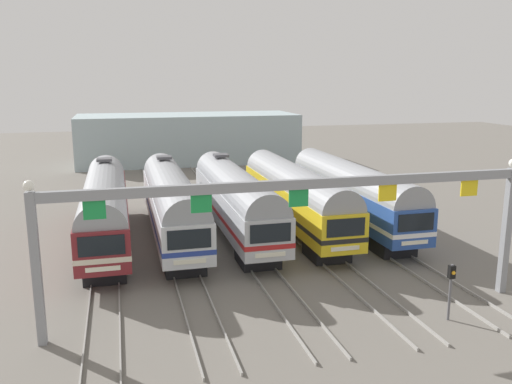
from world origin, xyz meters
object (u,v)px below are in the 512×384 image
object	(u,v)px
commuter_train_maroon	(105,205)
commuter_train_blue	(351,191)
catenary_gantry	(298,206)
yard_signal_mast	(451,281)
commuter_train_stainless	(235,197)
commuter_train_yellow	(295,194)
commuter_train_silver	(172,201)

from	to	relation	value
commuter_train_maroon	commuter_train_blue	xyz separation A→B (m)	(17.51, -0.00, -0.00)
catenary_gantry	yard_signal_mast	bearing A→B (deg)	-18.80
catenary_gantry	commuter_train_stainless	bearing A→B (deg)	90.00
commuter_train_stainless	yard_signal_mast	size ratio (longest dim) A/B	6.75
commuter_train_maroon	commuter_train_yellow	world-z (taller)	commuter_train_maroon
commuter_train_blue	catenary_gantry	world-z (taller)	catenary_gantry
commuter_train_maroon	commuter_train_blue	world-z (taller)	commuter_train_maroon
commuter_train_yellow	catenary_gantry	size ratio (longest dim) A/B	0.79
commuter_train_silver	commuter_train_maroon	bearing A→B (deg)	180.00
commuter_train_silver	catenary_gantry	xyz separation A→B (m)	(4.38, -13.50, 2.59)
commuter_train_silver	commuter_train_blue	distance (m)	13.13
commuter_train_silver	commuter_train_yellow	world-z (taller)	commuter_train_silver
commuter_train_maroon	commuter_train_stainless	distance (m)	8.75
catenary_gantry	yard_signal_mast	xyz separation A→B (m)	(6.57, -2.23, -3.40)
catenary_gantry	commuter_train_silver	bearing A→B (deg)	107.97
commuter_train_yellow	commuter_train_blue	xyz separation A→B (m)	(4.38, 0.00, 0.00)
commuter_train_silver	commuter_train_stainless	size ratio (longest dim) A/B	1.00
commuter_train_silver	commuter_train_yellow	bearing A→B (deg)	-0.03
commuter_train_maroon	catenary_gantry	distance (m)	16.30
commuter_train_silver	yard_signal_mast	distance (m)	19.18
commuter_train_yellow	catenary_gantry	xyz separation A→B (m)	(-4.38, -13.49, 2.59)
catenary_gantry	commuter_train_blue	bearing A→B (deg)	57.03
commuter_train_silver	yard_signal_mast	xyz separation A→B (m)	(10.94, -15.73, -0.81)
commuter_train_silver	yard_signal_mast	size ratio (longest dim) A/B	6.75
commuter_train_stainless	yard_signal_mast	xyz separation A→B (m)	(6.57, -15.73, -0.81)
commuter_train_stainless	commuter_train_blue	xyz separation A→B (m)	(8.75, -0.00, -0.00)
commuter_train_maroon	commuter_train_silver	bearing A→B (deg)	0.00
commuter_train_maroon	commuter_train_blue	size ratio (longest dim) A/B	1.00
commuter_train_yellow	commuter_train_maroon	bearing A→B (deg)	179.98
commuter_train_silver	commuter_train_stainless	bearing A→B (deg)	0.00
commuter_train_blue	commuter_train_stainless	bearing A→B (deg)	179.97
commuter_train_yellow	catenary_gantry	world-z (taller)	catenary_gantry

